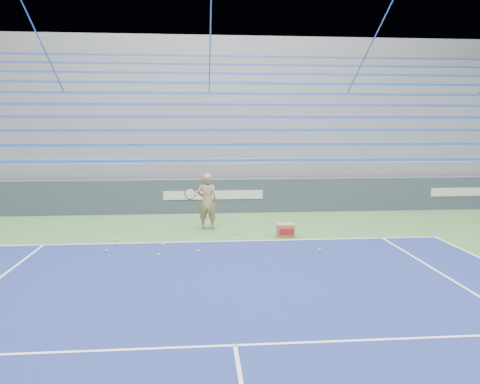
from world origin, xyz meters
The scene contains 11 objects.
sponsor_barrier centered at (0.00, 15.88, 0.55)m, with size 30.00×0.32×1.10m.
bleachers centered at (0.00, 21.60, 2.36)m, with size 31.00×9.15×7.30m.
tennis_player centered at (-0.24, 13.40, 0.77)m, with size 0.90×0.83×1.53m.
ball_box centered at (1.72, 12.26, 0.17)m, with size 0.49×0.39×0.34m.
tennis_ball_0 centered at (0.53, 12.63, 0.03)m, with size 0.07×0.07×0.07m, color #B6EC30.
tennis_ball_1 centered at (-1.31, 11.58, 0.03)m, with size 0.07×0.07×0.07m, color #B6EC30.
tennis_ball_2 centered at (-2.51, 11.14, 0.03)m, with size 0.07×0.07×0.07m, color #B6EC30.
tennis_ball_3 centered at (-1.33, 10.71, 0.03)m, with size 0.07×0.07×0.07m, color #B6EC30.
tennis_ball_4 centered at (-0.48, 10.97, 0.03)m, with size 0.07×0.07×0.07m, color #B6EC30.
tennis_ball_5 centered at (2.23, 10.78, 0.03)m, with size 0.07×0.07×0.07m, color #B6EC30.
tennis_ball_6 centered at (-2.50, 12.20, 0.03)m, with size 0.07×0.07×0.07m, color #B6EC30.
Camera 1 is at (-0.41, 0.81, 2.75)m, focal length 35.00 mm.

